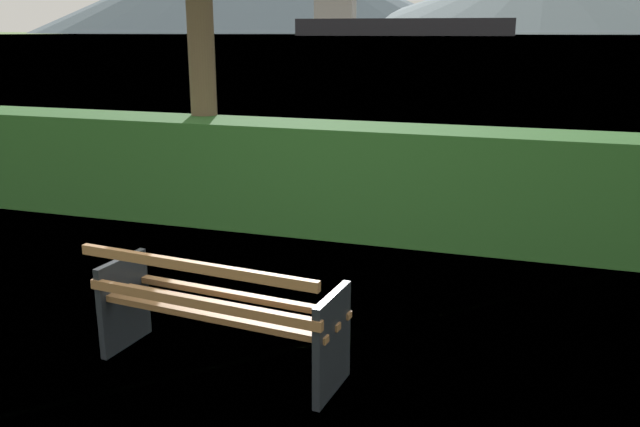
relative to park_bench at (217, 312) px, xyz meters
name	(u,v)px	position (x,y,z in m)	size (l,w,h in m)	color
ground_plane	(224,365)	(0.01, 0.06, -0.43)	(1400.00, 1400.00, 0.00)	#567A38
water_surface	(538,36)	(0.01, 306.92, -0.43)	(620.00, 620.00, 0.00)	#6B8EA3
park_bench	(217,312)	(0.00, 0.00, 0.00)	(1.77, 0.73, 0.87)	olive
hedge_row	(352,180)	(0.01, 3.38, 0.19)	(10.58, 0.84, 1.23)	#285B23
cargo_ship_large	(386,21)	(-62.58, 285.67, 5.75)	(93.09, 17.74, 22.10)	#232328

